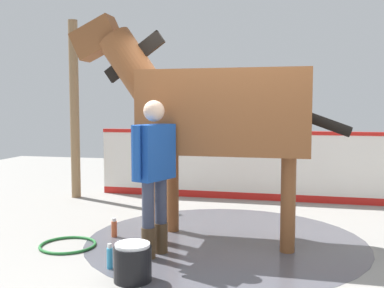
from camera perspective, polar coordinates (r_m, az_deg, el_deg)
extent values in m
cube|color=gray|center=(5.31, 5.86, -13.06)|extent=(16.00, 16.00, 0.02)
cylinder|color=#4C4C54|center=(5.61, 4.20, -11.93)|extent=(3.34, 3.34, 0.00)
cube|color=white|center=(7.91, 7.14, -2.86)|extent=(0.12, 5.36, 1.13)
cube|color=red|center=(7.85, 7.18, 1.46)|extent=(0.15, 5.37, 0.06)
cube|color=red|center=(7.99, 7.10, -6.46)|extent=(0.13, 5.36, 0.12)
cylinder|color=olive|center=(8.23, -14.49, 4.15)|extent=(0.16, 0.16, 3.09)
cube|color=brown|center=(5.37, 4.30, 4.01)|extent=(0.98, 1.95, 0.95)
cylinder|color=brown|center=(5.40, -4.00, -6.78)|extent=(0.16, 0.16, 1.07)
cylinder|color=brown|center=(5.89, -2.46, -5.80)|extent=(0.16, 0.16, 1.07)
cylinder|color=brown|center=(5.16, 11.91, -7.42)|extent=(0.16, 0.16, 1.07)
cylinder|color=brown|center=(5.67, 12.06, -6.31)|extent=(0.16, 0.16, 1.07)
cylinder|color=brown|center=(5.68, -7.21, 9.32)|extent=(0.44, 0.89, 1.01)
cube|color=black|center=(5.70, -7.22, 10.75)|extent=(0.07, 0.79, 0.62)
cube|color=brown|center=(5.91, -11.78, 12.79)|extent=(0.29, 0.65, 0.56)
cylinder|color=black|center=(5.31, 15.75, 2.75)|extent=(0.13, 0.70, 0.35)
cylinder|color=#47331E|center=(5.13, -3.91, -11.64)|extent=(0.15, 0.15, 0.33)
cylinder|color=#383D51|center=(5.02, -3.93, -7.09)|extent=(0.13, 0.13, 0.50)
cylinder|color=#47331E|center=(4.96, -5.47, -12.21)|extent=(0.15, 0.15, 0.33)
cylinder|color=#383D51|center=(4.86, -5.51, -7.52)|extent=(0.13, 0.13, 0.50)
cube|color=#19479E|center=(4.86, -4.75, -1.01)|extent=(0.53, 0.38, 0.59)
cylinder|color=#19479E|center=(5.09, -2.71, -0.57)|extent=(0.09, 0.09, 0.56)
cylinder|color=#19479E|center=(4.63, -6.99, -1.14)|extent=(0.09, 0.09, 0.56)
sphere|color=beige|center=(4.83, -4.79, 4.15)|extent=(0.23, 0.23, 0.23)
cylinder|color=black|center=(4.38, -7.44, -14.64)|extent=(0.35, 0.35, 0.32)
cylinder|color=white|center=(4.32, -7.46, -12.43)|extent=(0.32, 0.32, 0.03)
cylinder|color=#3399CC|center=(4.73, -10.25, -13.92)|extent=(0.06, 0.06, 0.21)
cylinder|color=white|center=(4.69, -10.27, -12.44)|extent=(0.04, 0.04, 0.05)
cylinder|color=#CC5933|center=(5.80, -9.71, -10.46)|extent=(0.07, 0.07, 0.19)
cylinder|color=white|center=(5.77, -9.73, -9.32)|extent=(0.05, 0.05, 0.04)
torus|color=#267233|center=(5.56, -15.28, -12.08)|extent=(0.65, 0.65, 0.03)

